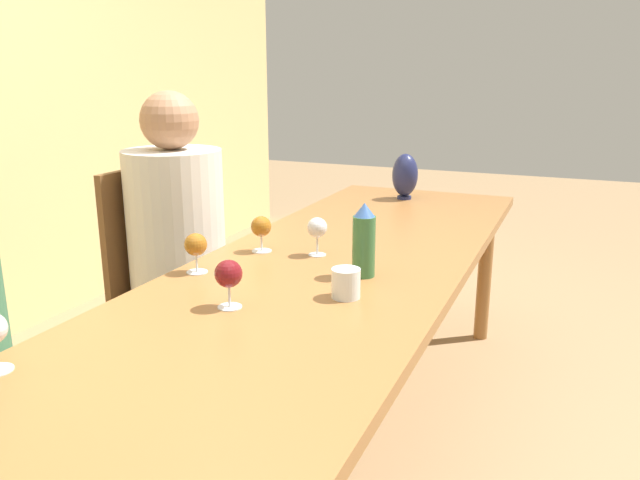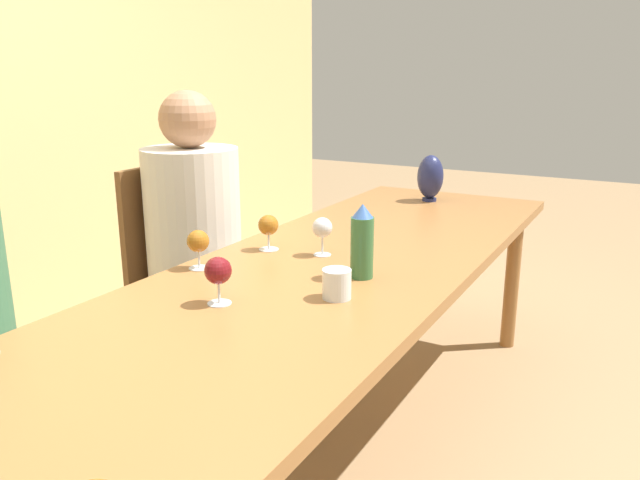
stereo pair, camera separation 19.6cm
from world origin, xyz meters
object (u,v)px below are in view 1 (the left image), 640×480
Objects in this scene: wine_glass_2 at (317,229)px; person_far at (180,244)px; water_tumbler at (346,283)px; wine_glass_5 at (261,227)px; chair_far at (164,281)px; wine_glass_0 at (229,275)px; water_bottle at (364,241)px; vase at (405,175)px; wine_glass_3 at (196,246)px.

person_far is (0.11, 0.65, -0.16)m from wine_glass_2.
water_tumbler is 0.63× the size of wine_glass_2.
person_far reaches higher than wine_glass_2.
water_tumbler is 0.66× the size of wine_glass_5.
wine_glass_2 is 1.05× the size of wine_glass_5.
wine_glass_5 is at bearing -104.92° from chair_far.
water_tumbler is at bearing -53.29° from wine_glass_0.
person_far is (-0.00, -0.09, 0.17)m from chair_far.
person_far reaches higher than water_bottle.
wine_glass_2 is at bearing 179.32° from vase.
water_tumbler is 0.07× the size of person_far.
wine_glass_0 is 0.33m from wine_glass_3.
chair_far is (0.14, 0.54, -0.32)m from wine_glass_5.
water_tumbler is at bearing -145.76° from wine_glass_2.
chair_far is at bearing 141.56° from vase.
vase is at bearing 9.70° from water_bottle.
wine_glass_2 is (-1.06, 0.01, -0.02)m from vase.
vase is 1.11m from wine_glass_5.
vase is (1.41, 0.22, 0.07)m from water_tumbler.
wine_glass_2 reaches higher than wine_glass_3.
water_tumbler is 0.33m from wine_glass_0.
water_bottle is at bearing -124.15° from wine_glass_2.
wine_glass_5 is (0.32, 0.44, 0.04)m from water_tumbler.
vase is at bearing -34.89° from person_far.
wine_glass_0 is at bearing 177.58° from wine_glass_2.
chair_far is (0.43, 0.47, -0.32)m from wine_glass_3.
wine_glass_2 is 0.20m from wine_glass_5.
wine_glass_3 is (0.03, 0.51, 0.05)m from water_tumbler.
wine_glass_0 is (-1.60, 0.04, -0.02)m from vase.
person_far reaches higher than vase.
wine_glass_0 is 0.92m from person_far.
wine_glass_0 and wine_glass_2 have the same top height.
wine_glass_5 is at bearing 74.47° from water_bottle.
wine_glass_3 is (-0.17, 0.49, -0.02)m from water_bottle.
water_tumbler is at bearing -117.42° from person_far.
person_far reaches higher than wine_glass_5.
wine_glass_3 is at bearing 109.39° from water_bottle.
wine_glass_2 is at bearing -40.33° from wine_glass_3.
vase is 1.17m from person_far.
water_bottle is 0.92m from person_far.
water_bottle is 2.75× the size of water_tumbler.
water_bottle is at bearing -170.30° from vase.
person_far is (0.43, 0.38, -0.15)m from wine_glass_3.
vase is 1.41m from wine_glass_3.
vase reaches higher than water_tumbler.
person_far is at bearing 40.87° from wine_glass_3.
water_bottle is at bearing -31.67° from wine_glass_0.
wine_glass_2 is 0.10× the size of person_far.
water_tumbler is at bearing -125.91° from wine_glass_5.
wine_glass_3 is at bearing -139.13° from person_far.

